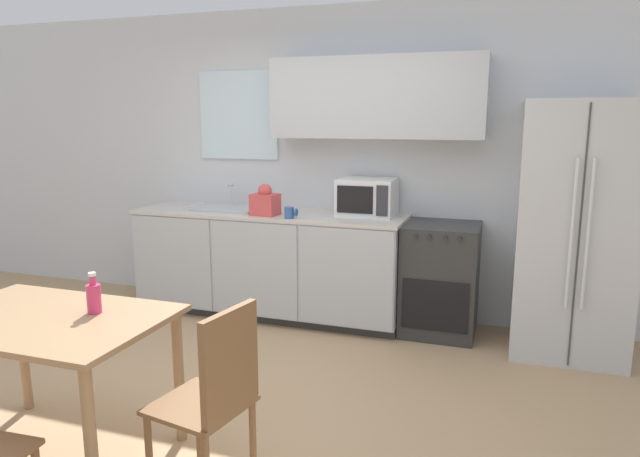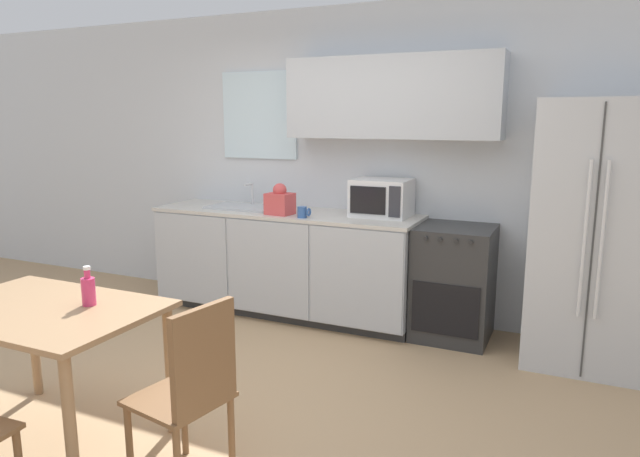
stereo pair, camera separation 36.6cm
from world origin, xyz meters
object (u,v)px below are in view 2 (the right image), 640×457
(oven_range, at_px, (454,283))
(dining_table, at_px, (44,326))
(dining_chair_side, at_px, (192,385))
(microwave, at_px, (382,198))
(coffee_mug, at_px, (303,212))
(drink_bottle, at_px, (88,290))
(refrigerator, at_px, (592,235))

(oven_range, distance_m, dining_table, 2.97)
(oven_range, distance_m, dining_chair_side, 2.56)
(microwave, bearing_deg, dining_chair_side, -91.40)
(microwave, relative_size, coffee_mug, 4.30)
(oven_range, xyz_separation_m, dining_chair_side, (-0.71, -2.46, 0.08))
(microwave, distance_m, dining_chair_side, 2.59)
(oven_range, height_order, coffee_mug, coffee_mug)
(microwave, distance_m, drink_bottle, 2.53)
(coffee_mug, bearing_deg, drink_bottle, -97.68)
(oven_range, xyz_separation_m, refrigerator, (0.96, -0.07, 0.49))
(coffee_mug, bearing_deg, microwave, 32.05)
(microwave, bearing_deg, dining_table, -112.44)
(refrigerator, distance_m, coffee_mug, 2.18)
(drink_bottle, bearing_deg, oven_range, 57.31)
(coffee_mug, distance_m, dining_chair_side, 2.28)
(coffee_mug, relative_size, dining_chair_side, 0.12)
(refrigerator, bearing_deg, dining_table, -138.19)
(dining_table, xyz_separation_m, dining_chair_side, (0.98, -0.02, -0.12))
(refrigerator, height_order, drink_bottle, refrigerator)
(dining_chair_side, relative_size, drink_bottle, 4.36)
(dining_table, bearing_deg, microwave, 67.56)
(microwave, xyz_separation_m, coffee_mug, (-0.56, -0.35, -0.11))
(refrigerator, distance_m, drink_bottle, 3.31)
(coffee_mug, bearing_deg, dining_table, -102.41)
(oven_range, distance_m, microwave, 0.91)
(coffee_mug, relative_size, dining_table, 0.09)
(drink_bottle, bearing_deg, microwave, 70.66)
(microwave, bearing_deg, refrigerator, -5.25)
(oven_range, relative_size, drink_bottle, 4.26)
(microwave, height_order, dining_chair_side, microwave)
(microwave, xyz_separation_m, drink_bottle, (-0.84, -2.38, -0.24))
(dining_table, bearing_deg, coffee_mug, 77.59)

